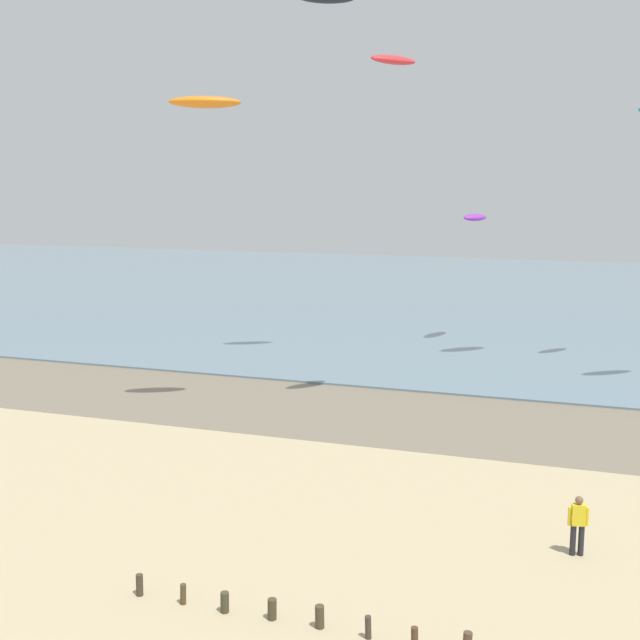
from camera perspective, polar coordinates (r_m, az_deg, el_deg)
The scene contains 6 objects.
wet_sand_strip at distance 37.01m, azimuth 2.10°, elevation -6.39°, with size 120.00×8.83×0.01m, color #7A6D59.
sea at distance 74.90m, azimuth 10.78°, elevation 1.69°, with size 160.00×70.00×0.10m, color slate.
person_mid_beach at distance 24.38m, azimuth 17.40°, elevation -13.28°, with size 0.56×0.30×1.71m.
kite_aloft_0 at distance 35.73m, azimuth -7.95°, elevation 14.69°, with size 2.99×0.96×0.48m, color orange.
kite_aloft_2 at distance 52.13m, azimuth 10.67°, elevation 6.99°, with size 2.67×0.85×0.43m, color purple.
kite_aloft_6 at distance 36.09m, azimuth 5.08°, elevation 17.47°, with size 2.29×0.73×0.37m, color red.
Camera 1 is at (10.13, -8.80, 10.25)m, focal length 46.31 mm.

